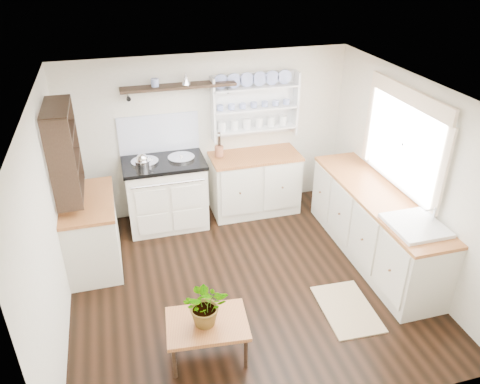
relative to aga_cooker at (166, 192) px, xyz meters
The scene contains 19 objects.
floor 1.79m from the aga_cooker, 65.99° to the right, with size 4.00×3.80×0.01m, color black.
wall_back 1.01m from the aga_cooker, 25.28° to the left, with size 4.00×0.02×2.30m, color beige.
wall_right 3.19m from the aga_cooker, 30.18° to the right, with size 0.02×3.80×2.30m, color beige.
wall_left 2.14m from the aga_cooker, 129.65° to the right, with size 0.02×3.80×2.30m, color beige.
ceiling 2.49m from the aga_cooker, 65.99° to the right, with size 4.00×3.80×0.01m, color white.
window 3.19m from the aga_cooker, 28.20° to the right, with size 0.08×1.55×1.22m.
aga_cooker is the anchor object (origin of this frame).
back_cabinets 1.30m from the aga_cooker, ahead, with size 1.27×0.63×0.90m.
right_cabinets 2.81m from the aga_cooker, 31.49° to the right, with size 0.62×2.43×0.90m.
belfast_sink 3.28m from the aga_cooker, 42.77° to the right, with size 0.55×0.60×0.45m.
left_cabinets 1.20m from the aga_cooker, 146.21° to the right, with size 0.62×1.13×0.90m.
plate_rack 1.74m from the aga_cooker, 12.28° to the left, with size 1.20×0.22×0.90m.
high_shelf 1.45m from the aga_cooker, 34.73° to the left, with size 1.50×0.29×0.16m.
left_shelving 1.69m from the aga_cooker, 149.58° to the right, with size 0.28×0.80×1.05m, color black.
kettle 0.62m from the aga_cooker, 156.85° to the right, with size 0.19×0.19×0.23m, color silver, non-canonical shape.
utensil_crock 0.94m from the aga_cooker, ahead, with size 0.12×0.12×0.14m, color #935436.
center_table 2.52m from the aga_cooker, 88.98° to the right, with size 0.82×0.62×0.42m.
potted_plant 2.52m from the aga_cooker, 88.98° to the right, with size 0.41×0.36×0.46m, color #3F7233.
floor_rug 2.89m from the aga_cooker, 54.37° to the right, with size 0.55×0.85×0.02m, color #978A58.
Camera 1 is at (-1.23, -4.19, 3.63)m, focal length 35.00 mm.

